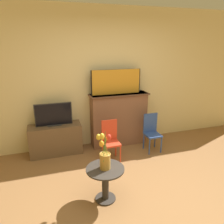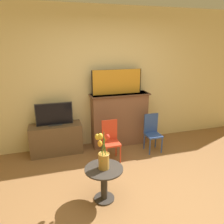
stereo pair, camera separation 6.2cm
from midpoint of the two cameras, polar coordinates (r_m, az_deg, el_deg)
The scene contains 10 objects.
ground_plane at distance 3.09m, azimuth 9.56°, elevation -23.94°, with size 14.00×14.00×0.00m, color olive.
wall_back at distance 4.37m, azimuth -1.87°, elevation 8.63°, with size 8.00×0.06×2.70m.
fireplace_mantel at distance 4.47m, azimuth 2.33°, elevation -1.75°, with size 1.19×0.35×1.07m.
painting at distance 4.26m, azimuth 1.71°, elevation 7.88°, with size 1.00×0.03×0.47m.
tv_stand at distance 4.31m, azimuth -13.94°, elevation -6.85°, with size 0.96×0.37×0.57m.
tv_monitor at distance 4.14m, azimuth -14.44°, elevation -0.63°, with size 0.67×0.12×0.42m.
chair_red at distance 3.92m, azimuth 0.08°, elevation -6.91°, with size 0.29×0.29×0.73m.
chair_blue at distance 4.32m, azimuth 10.85°, elevation -4.82°, with size 0.29×0.29×0.73m.
side_table at distance 3.02m, azimuth -1.49°, elevation -17.12°, with size 0.51×0.51×0.48m.
vase_tulips at distance 2.83m, azimuth -1.67°, elevation -11.42°, with size 0.17×0.26×0.54m.
Camera 2 is at (-1.07, -2.05, 2.04)m, focal length 35.00 mm.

